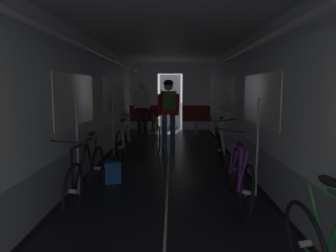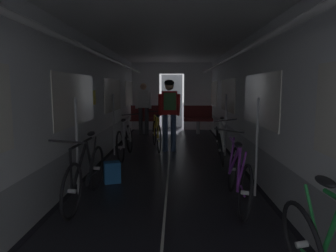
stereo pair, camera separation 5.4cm
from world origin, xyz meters
name	(u,v)px [view 2 (the right image)]	position (x,y,z in m)	size (l,w,h in m)	color
train_car_shell	(169,79)	(0.00, 3.60, 1.70)	(3.14, 12.34, 2.57)	black
bench_seat_far_left	(145,117)	(-0.90, 8.07, 0.57)	(0.98, 0.51, 0.95)	gray
bench_seat_far_right	(198,117)	(0.90, 8.07, 0.57)	(0.98, 0.51, 0.95)	gray
bicycle_black	(86,174)	(-1.07, 1.80, 0.38)	(0.44, 1.69, 0.94)	black
bicycle_purple	(238,176)	(0.95, 1.78, 0.38)	(0.44, 1.69, 0.95)	black
bicycle_white	(220,143)	(1.07, 4.21, 0.38)	(0.44, 1.69, 0.95)	black
bicycle_silver	(125,141)	(-0.97, 4.44, 0.38)	(0.44, 1.69, 0.95)	black
person_cyclist_aisle	(169,107)	(-0.01, 5.14, 1.07)	(0.55, 0.41, 1.73)	#384C75
bicycle_yellow_in_aisle	(157,134)	(-0.34, 5.40, 0.38)	(0.48, 1.67, 0.93)	black
person_standing_near_bench	(144,105)	(-0.90, 7.70, 0.98)	(0.53, 0.23, 1.69)	#2D2D33
backpack_on_floor	(112,172)	(-0.90, 2.67, 0.17)	(0.26, 0.20, 0.34)	#1E5693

